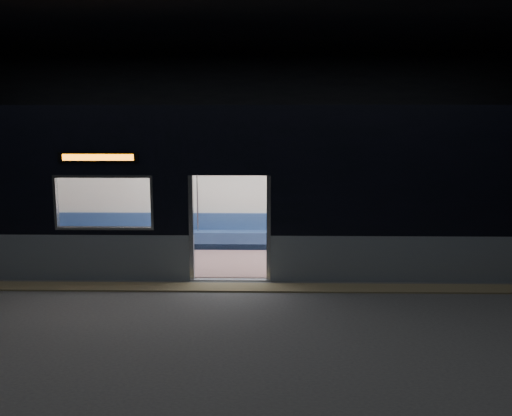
{
  "coord_description": "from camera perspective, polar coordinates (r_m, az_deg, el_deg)",
  "views": [
    {
      "loc": [
        0.71,
        -9.08,
        3.07
      ],
      "look_at": [
        0.47,
        2.3,
        1.22
      ],
      "focal_mm": 38.0,
      "sensor_mm": 36.0,
      "label": 1
    }
  ],
  "objects": [
    {
      "name": "metro_car",
      "position": [
        11.71,
        -2.3,
        3.2
      ],
      "size": [
        18.0,
        3.04,
        3.35
      ],
      "color": "gray",
      "rests_on": "station_floor"
    },
    {
      "name": "station_floor",
      "position": [
        9.62,
        -3.15,
        -9.45
      ],
      "size": [
        24.0,
        14.0,
        0.01
      ],
      "primitive_type": "cube",
      "color": "#47494C",
      "rests_on": "ground"
    },
    {
      "name": "passenger",
      "position": [
        13.02,
        10.79,
        -1.17
      ],
      "size": [
        0.36,
        0.63,
        1.28
      ],
      "rotation": [
        0.0,
        0.0,
        -0.07
      ],
      "color": "black",
      "rests_on": "metro_car"
    },
    {
      "name": "station_envelope",
      "position": [
        9.13,
        -3.36,
        12.92
      ],
      "size": [
        24.0,
        14.0,
        5.0
      ],
      "color": "black",
      "rests_on": "station_floor"
    },
    {
      "name": "transit_map",
      "position": [
        13.72,
        19.4,
        2.03
      ],
      "size": [
        1.02,
        0.03,
        0.66
      ],
      "primitive_type": "cube",
      "color": "white",
      "rests_on": "metro_car"
    },
    {
      "name": "tactile_strip",
      "position": [
        10.13,
        -2.92,
        -8.35
      ],
      "size": [
        22.8,
        0.5,
        0.03
      ],
      "primitive_type": "cube",
      "color": "#8C7F59",
      "rests_on": "station_floor"
    },
    {
      "name": "handbag",
      "position": [
        12.85,
        11.02,
        -1.78
      ],
      "size": [
        0.33,
        0.31,
        0.13
      ],
      "primitive_type": "cube",
      "rotation": [
        0.0,
        0.0,
        0.42
      ],
      "color": "black",
      "rests_on": "passenger"
    }
  ]
}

